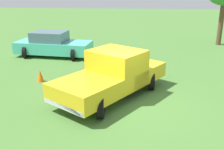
% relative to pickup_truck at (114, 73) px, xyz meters
% --- Properties ---
extents(ground_plane, '(80.00, 80.00, 0.00)m').
position_rel_pickup_truck_xyz_m(ground_plane, '(-0.57, -0.61, -0.93)').
color(ground_plane, '#477533').
extents(pickup_truck, '(5.25, 4.43, 1.80)m').
position_rel_pickup_truck_xyz_m(pickup_truck, '(0.00, 0.00, 0.00)').
color(pickup_truck, black).
rests_on(pickup_truck, ground_plane).
extents(sedan_near, '(2.49, 4.69, 1.50)m').
position_rel_pickup_truck_xyz_m(sedan_near, '(5.73, 4.19, -0.23)').
color(sedan_near, black).
rests_on(sedan_near, ground_plane).
extents(traffic_cone, '(0.32, 0.32, 0.55)m').
position_rel_pickup_truck_xyz_m(traffic_cone, '(1.26, 3.45, -0.65)').
color(traffic_cone, orange).
rests_on(traffic_cone, ground_plane).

